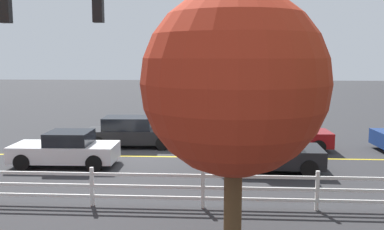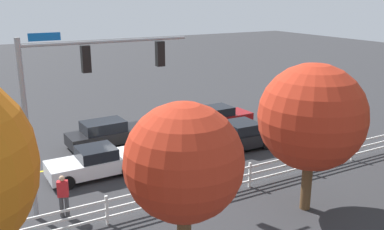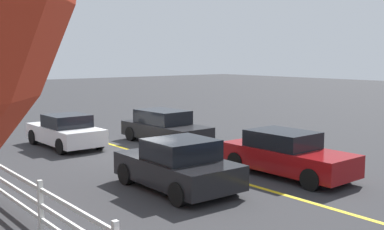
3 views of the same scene
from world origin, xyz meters
TOP-DOWN VIEW (x-y plane):
  - ground_plane at (0.00, 0.00)m, footprint 120.00×120.00m
  - lane_center_stripe at (-4.00, 0.00)m, footprint 28.00×0.16m
  - car_1 at (-5.46, 1.95)m, footprint 3.97×2.12m
  - car_2 at (0.77, -2.05)m, footprint 4.52×2.01m
  - car_3 at (2.65, 1.75)m, footprint 4.15×1.95m
  - car_4 at (-6.37, -1.71)m, footprint 4.43×1.90m

SIDE VIEW (x-z plane):
  - ground_plane at x=0.00m, z-range 0.00..0.00m
  - lane_center_stripe at x=-4.00m, z-range 0.00..0.01m
  - car_3 at x=2.65m, z-range -0.04..1.35m
  - car_4 at x=-6.37m, z-range -0.02..1.41m
  - car_1 at x=-5.46m, z-range -0.04..1.44m
  - car_2 at x=0.77m, z-range -0.02..1.43m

